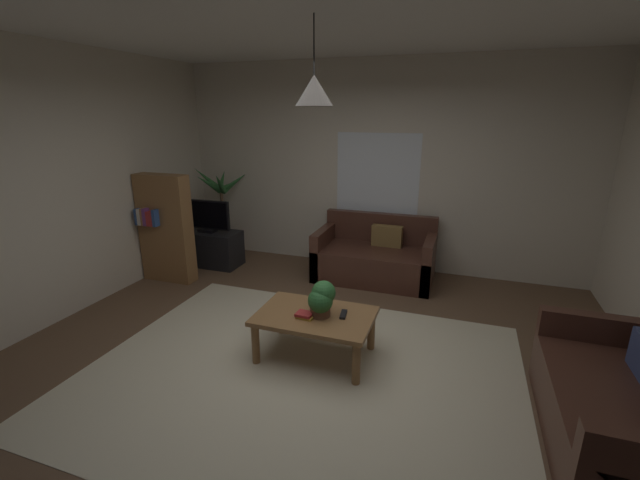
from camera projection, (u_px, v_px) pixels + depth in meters
name	position (u px, v px, depth m)	size (l,w,h in m)	color
floor	(309.00, 362.00, 3.75)	(5.58, 5.22, 0.02)	brown
rug	(301.00, 373.00, 3.57)	(3.63, 2.87, 0.01)	beige
wall_back	(376.00, 167.00, 5.72)	(5.70, 0.06, 2.83)	beige
wall_left	(48.00, 187.00, 4.22)	(0.06, 5.22, 2.83)	beige
ceiling	(306.00, 8.00, 2.91)	(5.58, 5.22, 0.02)	white
window_pane	(377.00, 176.00, 5.71)	(1.14, 0.01, 1.14)	white
couch_under_window	(375.00, 259.00, 5.54)	(1.52, 0.84, 0.82)	#47281E
couch_right_side	(627.00, 414.00, 2.69)	(0.84, 1.50, 0.82)	#47281E
coffee_table	(315.00, 321.00, 3.73)	(1.03, 0.68, 0.42)	olive
book_on_table_0	(305.00, 317.00, 3.64)	(0.15, 0.10, 0.02)	gold
book_on_table_1	(304.00, 314.00, 3.64)	(0.14, 0.12, 0.02)	#B22D2D
remote_on_table_0	(343.00, 314.00, 3.68)	(0.05, 0.16, 0.02)	black
potted_plant_on_table	(322.00, 299.00, 3.62)	(0.23, 0.26, 0.32)	brown
tv_stand	(210.00, 248.00, 6.06)	(0.90, 0.44, 0.50)	black
tv	(206.00, 216.00, 5.89)	(0.73, 0.16, 0.46)	black
potted_palm_corner	(223.00, 216.00, 6.32)	(0.83, 0.85, 1.37)	#B77051
bookshelf_corner	(165.00, 228.00, 5.37)	(0.70, 0.31, 1.40)	olive
pendant_lamp	(314.00, 90.00, 3.16)	(0.29, 0.29, 0.64)	black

